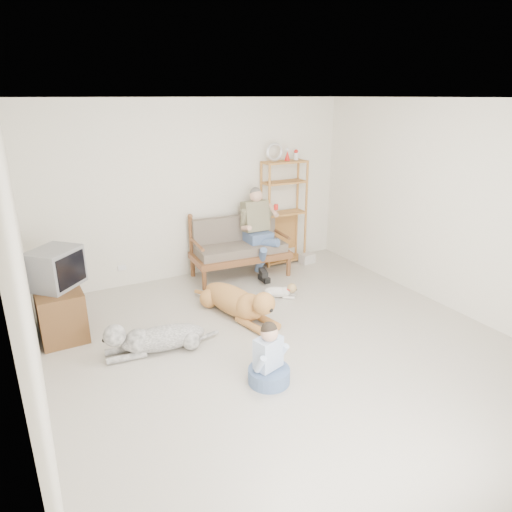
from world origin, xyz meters
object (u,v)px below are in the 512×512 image
golden_retriever (239,302)px  etagere (284,212)px  loveseat (238,246)px  tv_stand (59,310)px

golden_retriever → etagere: bearing=31.0°
etagere → loveseat: bearing=-168.7°
etagere → golden_retriever: size_ratio=1.28×
golden_retriever → tv_stand: bearing=150.7°
loveseat → golden_retriever: bearing=-111.9°
loveseat → tv_stand: bearing=-161.8°
loveseat → tv_stand: size_ratio=1.69×
tv_stand → etagere: bearing=12.2°
tv_stand → golden_retriever: bearing=-17.9°
loveseat → golden_retriever: (-0.63, -1.32, -0.29)m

